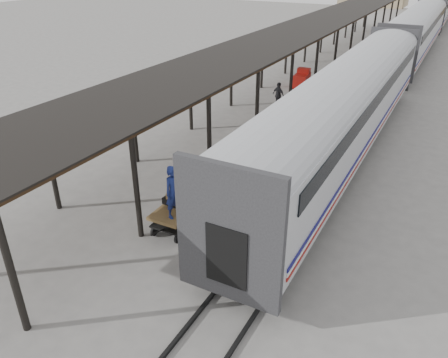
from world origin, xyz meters
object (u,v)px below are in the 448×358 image
baggage_cart (180,211)px  pedestrian (278,95)px  porter (174,192)px  luggage_tug (302,79)px

baggage_cart → pedestrian: size_ratio=1.44×
pedestrian → baggage_cart: bearing=120.9°
baggage_cart → porter: porter is taller
baggage_cart → luggage_tug: bearing=95.9°
porter → pedestrian: porter is taller
baggage_cart → luggage_tug: size_ratio=1.46×
luggage_tug → porter: bearing=-86.6°
porter → pedestrian: size_ratio=1.15×
baggage_cart → porter: size_ratio=1.25×
porter → baggage_cart: bearing=40.9°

